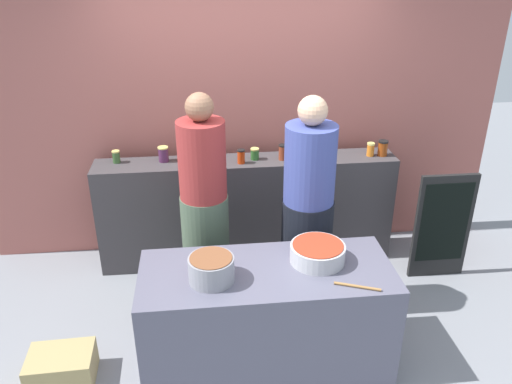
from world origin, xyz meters
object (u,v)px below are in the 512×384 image
(preserve_jar_5, at_px, (283,152))
(chalkboard_sign, at_px, (443,226))
(preserve_jar_0, at_px, (116,157))
(bread_crate, at_px, (62,367))
(preserve_jar_3, at_px, (241,156))
(cook_in_cap, at_px, (307,220))
(preserve_jar_6, at_px, (371,149))
(cook_with_tongs, at_px, (205,216))
(preserve_jar_2, at_px, (182,154))
(cooking_pot_center, at_px, (318,253))
(preserve_jar_4, at_px, (255,154))
(wooden_spoon, at_px, (357,286))
(cooking_pot_left, at_px, (211,269))
(preserve_jar_1, at_px, (163,154))
(preserve_jar_7, at_px, (383,148))

(preserve_jar_5, height_order, chalkboard_sign, preserve_jar_5)
(preserve_jar_0, relative_size, bread_crate, 0.25)
(preserve_jar_3, relative_size, preserve_jar_5, 0.90)
(cook_in_cap, xyz_separation_m, bread_crate, (-1.82, -0.62, -0.70))
(preserve_jar_6, xyz_separation_m, cook_with_tongs, (-1.52, -0.63, -0.25))
(preserve_jar_2, relative_size, preserve_jar_5, 0.84)
(preserve_jar_3, xyz_separation_m, cooking_pot_center, (0.41, -1.26, -0.23))
(preserve_jar_4, distance_m, wooden_spoon, 1.75)
(preserve_jar_2, distance_m, cook_with_tongs, 0.77)
(preserve_jar_2, relative_size, cook_with_tongs, 0.07)
(cooking_pot_left, distance_m, wooden_spoon, 0.93)
(wooden_spoon, xyz_separation_m, chalkboard_sign, (1.14, 1.16, -0.29))
(cook_with_tongs, distance_m, bread_crate, 1.47)
(preserve_jar_3, xyz_separation_m, cook_with_tongs, (-0.34, -0.58, -0.26))
(preserve_jar_0, bearing_deg, preserve_jar_3, -7.20)
(preserve_jar_0, relative_size, wooden_spoon, 0.38)
(preserve_jar_1, distance_m, wooden_spoon, 2.15)
(cooking_pot_center, xyz_separation_m, cook_in_cap, (0.04, 0.52, -0.04))
(preserve_jar_1, bearing_deg, preserve_jar_7, -2.33)
(preserve_jar_0, distance_m, wooden_spoon, 2.42)
(preserve_jar_0, xyz_separation_m, preserve_jar_1, (0.41, -0.02, 0.01))
(preserve_jar_7, xyz_separation_m, wooden_spoon, (-0.69, -1.63, -0.29))
(preserve_jar_4, xyz_separation_m, preserve_jar_5, (0.25, -0.03, 0.02))
(preserve_jar_2, relative_size, preserve_jar_3, 0.93)
(preserve_jar_7, xyz_separation_m, cook_with_tongs, (-1.63, -0.62, -0.26))
(preserve_jar_4, distance_m, cooking_pot_left, 1.56)
(preserve_jar_2, distance_m, cooking_pot_left, 1.55)
(preserve_jar_5, bearing_deg, cook_with_tongs, -138.73)
(preserve_jar_4, relative_size, cooking_pot_left, 0.35)
(wooden_spoon, bearing_deg, preserve_jar_6, 70.37)
(preserve_jar_2, xyz_separation_m, cooking_pot_center, (0.92, -1.38, -0.22))
(cook_with_tongs, relative_size, chalkboard_sign, 1.81)
(preserve_jar_1, relative_size, preserve_jar_3, 1.07)
(cook_in_cap, bearing_deg, bread_crate, -161.16)
(preserve_jar_1, bearing_deg, preserve_jar_0, 177.75)
(preserve_jar_7, height_order, bread_crate, preserve_jar_7)
(cooking_pot_left, relative_size, cook_with_tongs, 0.16)
(preserve_jar_4, xyz_separation_m, cook_in_cap, (0.32, -0.81, -0.25))
(cooking_pot_center, distance_m, bread_crate, 1.93)
(preserve_jar_6, height_order, cooking_pot_center, preserve_jar_6)
(preserve_jar_0, relative_size, preserve_jar_6, 0.90)
(preserve_jar_7, distance_m, chalkboard_sign, 0.87)
(cooking_pot_center, relative_size, chalkboard_sign, 0.38)
(cook_with_tongs, bearing_deg, chalkboard_sign, 4.38)
(preserve_jar_4, xyz_separation_m, cooking_pot_center, (0.28, -1.34, -0.22))
(preserve_jar_0, bearing_deg, cook_in_cap, -29.66)
(preserve_jar_1, bearing_deg, preserve_jar_6, -2.33)
(bread_crate, bearing_deg, cooking_pot_center, 3.13)
(preserve_jar_6, bearing_deg, preserve_jar_1, 177.67)
(preserve_jar_1, height_order, preserve_jar_7, preserve_jar_7)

